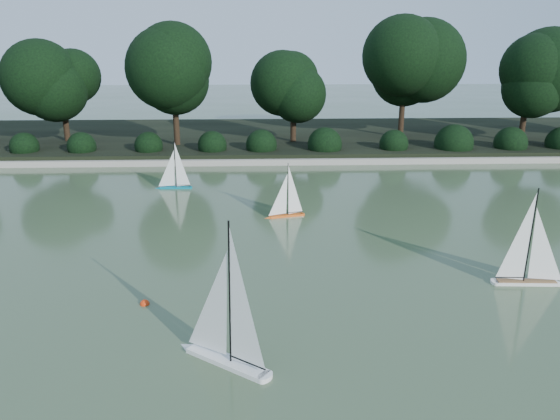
% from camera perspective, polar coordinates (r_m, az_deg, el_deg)
% --- Properties ---
extents(ground, '(80.00, 80.00, 0.00)m').
position_cam_1_polar(ground, '(8.56, -0.67, -8.60)').
color(ground, '#384D2E').
rests_on(ground, ground).
extents(pond_coping, '(40.00, 0.35, 0.18)m').
position_cam_1_polar(pond_coping, '(17.09, -1.49, 5.07)').
color(pond_coping, gray).
rests_on(pond_coping, ground).
extents(far_bank, '(40.00, 8.00, 0.30)m').
position_cam_1_polar(far_bank, '(21.00, -1.64, 7.57)').
color(far_bank, black).
rests_on(far_bank, ground).
extents(tree_line, '(26.31, 3.93, 4.39)m').
position_cam_1_polar(tree_line, '(19.21, 2.13, 14.12)').
color(tree_line, black).
rests_on(tree_line, ground).
extents(shrub_hedge, '(29.10, 1.10, 1.10)m').
position_cam_1_polar(shrub_hedge, '(17.90, -1.54, 6.81)').
color(shrub_hedge, black).
rests_on(shrub_hedge, ground).
extents(sailboat_white_a, '(1.25, 0.99, 1.95)m').
position_cam_1_polar(sailboat_white_a, '(6.80, -6.33, -13.21)').
color(sailboat_white_a, white).
rests_on(sailboat_white_a, ground).
extents(sailboat_white_b, '(1.26, 0.27, 1.72)m').
position_cam_1_polar(sailboat_white_b, '(9.63, 25.02, -5.58)').
color(sailboat_white_b, white).
rests_on(sailboat_white_b, ground).
extents(sailboat_orange, '(0.93, 0.37, 1.28)m').
position_cam_1_polar(sailboat_orange, '(12.00, 0.37, 0.20)').
color(sailboat_orange, orange).
rests_on(sailboat_orange, ground).
extents(sailboat_teal, '(0.99, 0.17, 1.35)m').
position_cam_1_polar(sailboat_teal, '(14.58, -11.22, 3.04)').
color(sailboat_teal, '#06768C').
rests_on(sailboat_teal, ground).
extents(race_buoy, '(0.14, 0.14, 0.14)m').
position_cam_1_polar(race_buoy, '(8.45, -13.95, -9.54)').
color(race_buoy, red).
rests_on(race_buoy, ground).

